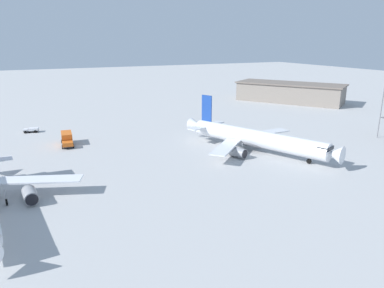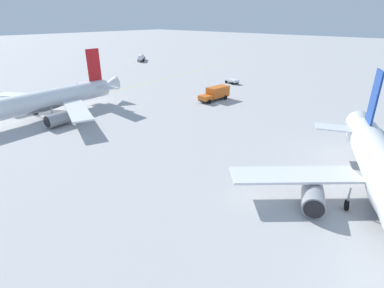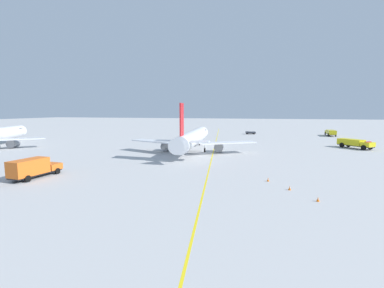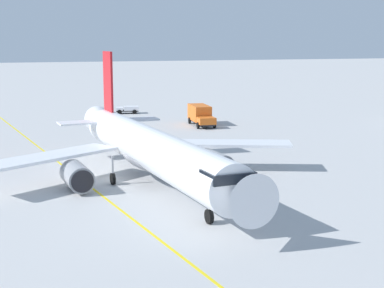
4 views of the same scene
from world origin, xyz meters
name	(u,v)px [view 2 (image 2 of 4)]	position (x,y,z in m)	size (l,w,h in m)	color
ground_plane	(47,113)	(0.00, 0.00, 0.00)	(600.00, 600.00, 0.00)	#B2B2B2
airliner_main	(36,103)	(-2.74, -2.77, 3.19)	(39.31, 31.96, 12.01)	white
catering_truck_truck	(216,93)	(31.57, -19.34, 1.67)	(8.49, 3.34, 3.10)	#232326
pushback_tug_truck	(232,81)	(49.69, -11.44, 0.80)	(3.00, 4.37, 1.30)	#232326
fuel_tanker_truck	(141,57)	(62.29, 46.28, 1.59)	(8.38, 8.42, 2.87)	#232326
taxiway_centreline	(34,112)	(-1.41, 2.85, 0.00)	(186.52, 28.41, 0.01)	yellow
safety_cone_near	(105,83)	(24.10, 15.99, 0.28)	(0.36, 0.36, 0.55)	orange
safety_cone_mid	(111,80)	(28.09, 18.74, 0.28)	(0.36, 0.36, 0.55)	orange
safety_cone_far	(117,77)	(32.18, 21.55, 0.28)	(0.36, 0.36, 0.55)	orange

